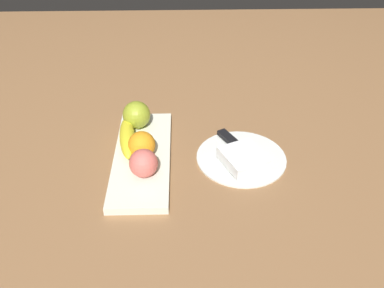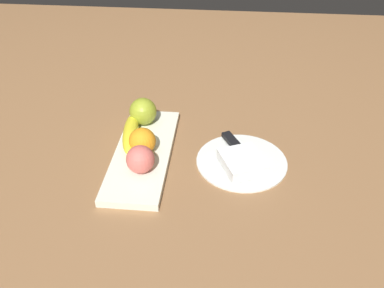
{
  "view_description": "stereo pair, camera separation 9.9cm",
  "coord_description": "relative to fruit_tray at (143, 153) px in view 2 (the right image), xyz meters",
  "views": [
    {
      "loc": [
        0.78,
        0.11,
        0.66
      ],
      "look_at": [
        -0.03,
        0.14,
        0.05
      ],
      "focal_mm": 37.87,
      "sensor_mm": 36.0,
      "label": 1
    },
    {
      "loc": [
        0.78,
        0.21,
        0.66
      ],
      "look_at": [
        -0.03,
        0.14,
        0.05
      ],
      "focal_mm": 37.87,
      "sensor_mm": 36.0,
      "label": 2
    }
  ],
  "objects": [
    {
      "name": "ground_plane",
      "position": [
        0.03,
        -0.01,
        -0.01
      ],
      "size": [
        2.4,
        2.4,
        0.0
      ],
      "primitive_type": "plane",
      "color": "olive"
    },
    {
      "name": "fruit_tray",
      "position": [
        0.0,
        0.0,
        0.0
      ],
      "size": [
        0.38,
        0.14,
        0.02
      ],
      "primitive_type": "cube",
      "color": "white",
      "rests_on": "ground_plane"
    },
    {
      "name": "apple",
      "position": [
        -0.13,
        -0.02,
        0.05
      ],
      "size": [
        0.08,
        0.08,
        0.08
      ],
      "primitive_type": "sphere",
      "color": "#94A42A",
      "rests_on": "fruit_tray"
    },
    {
      "name": "banana",
      "position": [
        -0.05,
        -0.04,
        0.03
      ],
      "size": [
        0.18,
        0.06,
        0.04
      ],
      "primitive_type": "ellipsoid",
      "rotation": [
        0.0,
        0.0,
        3.28
      ],
      "color": "yellow",
      "rests_on": "fruit_tray"
    },
    {
      "name": "orange_near_apple",
      "position": [
        0.01,
        0.0,
        0.04
      ],
      "size": [
        0.07,
        0.07,
        0.07
      ],
      "primitive_type": "sphere",
      "color": "orange",
      "rests_on": "fruit_tray"
    },
    {
      "name": "peach",
      "position": [
        0.08,
        0.01,
        0.04
      ],
      "size": [
        0.07,
        0.07,
        0.07
      ],
      "primitive_type": "sphere",
      "color": "#DA665C",
      "rests_on": "fruit_tray"
    },
    {
      "name": "dinner_plate",
      "position": [
        0.0,
        0.25,
        -0.0
      ],
      "size": [
        0.23,
        0.23,
        0.01
      ],
      "primitive_type": "cylinder",
      "color": "white",
      "rests_on": "ground_plane"
    },
    {
      "name": "folded_napkin",
      "position": [
        0.03,
        0.25,
        0.01
      ],
      "size": [
        0.13,
        0.13,
        0.03
      ],
      "primitive_type": "cube",
      "rotation": [
        0.0,
        0.0,
        0.41
      ],
      "color": "white",
      "rests_on": "dinner_plate"
    },
    {
      "name": "knife",
      "position": [
        -0.05,
        0.24,
        0.0
      ],
      "size": [
        0.17,
        0.11,
        0.01
      ],
      "rotation": [
        0.0,
        0.0,
        0.51
      ],
      "color": "silver",
      "rests_on": "dinner_plate"
    }
  ]
}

